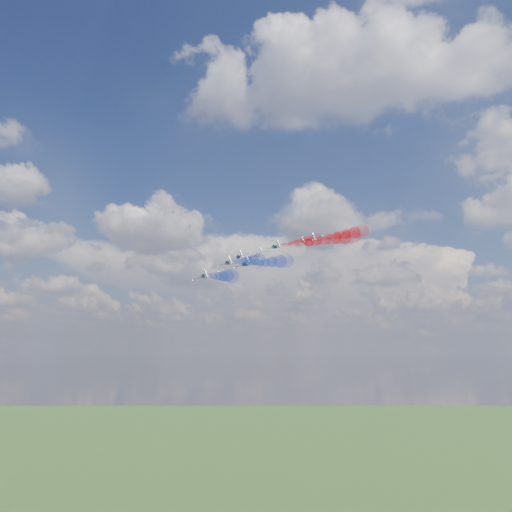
% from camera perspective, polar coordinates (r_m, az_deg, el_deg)
% --- Properties ---
extents(jet_lead, '(13.45, 13.78, 7.00)m').
position_cam_1_polar(jet_lead, '(197.77, -1.72, -0.10)').
color(jet_lead, black).
extents(trail_lead, '(22.55, 29.96, 8.83)m').
position_cam_1_polar(trail_lead, '(177.08, -0.08, 0.14)').
color(trail_lead, white).
extents(jet_inner_left, '(13.45, 13.78, 7.00)m').
position_cam_1_polar(jet_inner_left, '(183.63, -2.85, -0.72)').
color(jet_inner_left, black).
extents(trail_inner_left, '(22.55, 29.96, 8.83)m').
position_cam_1_polar(trail_inner_left, '(162.82, -1.22, -0.53)').
color(trail_inner_left, '#1738C4').
extents(jet_inner_right, '(13.45, 13.78, 7.00)m').
position_cam_1_polar(jet_inner_right, '(188.37, 2.04, 0.95)').
color(jet_inner_right, black).
extents(trail_inner_right, '(22.55, 29.96, 8.83)m').
position_cam_1_polar(trail_inner_right, '(168.12, 4.22, 1.33)').
color(trail_inner_right, red).
extents(jet_outer_left, '(13.45, 13.78, 7.00)m').
position_cam_1_polar(jet_outer_left, '(170.46, -5.32, -2.11)').
color(jet_outer_left, black).
extents(trail_outer_left, '(22.55, 29.96, 8.83)m').
position_cam_1_polar(trail_outer_left, '(149.45, -3.89, -2.10)').
color(trail_outer_left, '#1738C4').
extents(jet_center_third, '(13.45, 13.78, 7.00)m').
position_cam_1_polar(jet_center_third, '(174.77, 0.33, 0.11)').
color(jet_center_third, black).
extents(trail_center_third, '(22.55, 29.96, 8.83)m').
position_cam_1_polar(trail_center_third, '(154.31, 2.48, 0.42)').
color(trail_center_third, white).
extents(jet_outer_right, '(13.45, 13.78, 7.00)m').
position_cam_1_polar(jet_outer_right, '(180.08, 5.64, 1.63)').
color(jet_outer_right, black).
extents(trail_outer_right, '(22.55, 29.96, 8.83)m').
position_cam_1_polar(trail_outer_right, '(160.35, 8.38, 2.11)').
color(trail_outer_right, red).
extents(jet_rear_left, '(13.45, 13.78, 7.00)m').
position_cam_1_polar(jet_rear_left, '(163.34, -1.04, -0.86)').
color(jet_rear_left, black).
extents(trail_rear_left, '(22.55, 29.96, 8.83)m').
position_cam_1_polar(trail_rear_left, '(142.72, 1.09, -0.67)').
color(trail_rear_left, '#1738C4').
extents(jet_rear_right, '(13.45, 13.78, 7.00)m').
position_cam_1_polar(jet_rear_right, '(166.99, 4.56, 1.15)').
color(jet_rear_right, black).
extents(trail_rear_right, '(22.55, 29.96, 8.83)m').
position_cam_1_polar(trail_rear_right, '(147.11, 7.40, 1.61)').
color(trail_rear_right, red).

